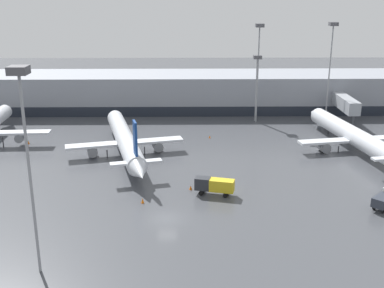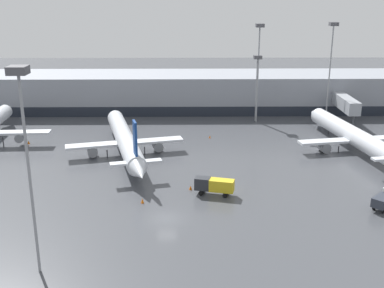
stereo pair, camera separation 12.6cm
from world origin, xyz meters
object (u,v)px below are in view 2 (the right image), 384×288
traffic_cone_3 (142,201)px  traffic_cone_4 (210,137)px  apron_light_mast_2 (23,118)px  apron_light_mast_1 (259,47)px  parked_jet_0 (355,137)px  service_truck_0 (214,185)px  traffic_cone_2 (191,188)px  apron_light_mast_0 (332,46)px  apron_light_mast_3 (257,68)px  parked_jet_1 (125,140)px  traffic_cone_0 (28,142)px

traffic_cone_3 → traffic_cone_4: 33.38m
traffic_cone_4 → apron_light_mast_2: size_ratio=0.03×
apron_light_mast_1 → parked_jet_0: bearing=-53.2°
service_truck_0 → traffic_cone_2: (-3.49, 1.93, -1.22)m
apron_light_mast_0 → apron_light_mast_1: size_ratio=1.01×
traffic_cone_3 → apron_light_mast_0: size_ratio=0.03×
apron_light_mast_2 → apron_light_mast_3: (31.75, 62.11, -4.76)m
apron_light_mast_0 → parked_jet_1: bearing=-152.0°
parked_jet_1 → apron_light_mast_0: 51.17m
apron_light_mast_0 → apron_light_mast_2: bearing=-127.9°
parked_jet_1 → traffic_cone_4: parked_jet_1 is taller
apron_light_mast_3 → traffic_cone_2: bearing=-110.9°
traffic_cone_3 → traffic_cone_4: size_ratio=1.26×
parked_jet_0 → traffic_cone_4: 28.11m
parked_jet_0 → service_truck_0: bearing=117.1°
parked_jet_1 → service_truck_0: 24.11m
parked_jet_0 → traffic_cone_3: parked_jet_0 is taller
apron_light_mast_0 → apron_light_mast_3: bearing=178.6°
parked_jet_0 → apron_light_mast_3: bearing=26.4°
apron_light_mast_0 → traffic_cone_3: bearing=-130.8°
apron_light_mast_2 → traffic_cone_3: bearing=61.1°
traffic_cone_4 → apron_light_mast_0: 34.63m
traffic_cone_3 → apron_light_mast_3: (22.21, 44.85, 11.83)m
apron_light_mast_3 → parked_jet_1: bearing=-139.2°
parked_jet_1 → traffic_cone_3: size_ratio=53.90×
apron_light_mast_0 → traffic_cone_4: bearing=-154.6°
parked_jet_1 → traffic_cone_0: (-19.89, 6.65, -2.49)m
traffic_cone_0 → apron_light_mast_2: size_ratio=0.03×
service_truck_0 → traffic_cone_4: size_ratio=10.37×
apron_light_mast_3 → apron_light_mast_1: bearing=-82.0°
parked_jet_0 → traffic_cone_4: parked_jet_0 is taller
service_truck_0 → parked_jet_0: bearing=-128.8°
traffic_cone_3 → apron_light_mast_2: bearing=-118.9°
traffic_cone_3 → apron_light_mast_0: bearing=49.2°
traffic_cone_4 → apron_light_mast_0: bearing=25.4°
parked_jet_1 → apron_light_mast_3: size_ratio=2.59×
service_truck_0 → apron_light_mast_3: (11.84, 42.05, 10.64)m
traffic_cone_3 → apron_light_mast_2: 25.77m
traffic_cone_2 → traffic_cone_4: bearing=81.1°
traffic_cone_3 → parked_jet_0: bearing=31.6°
service_truck_0 → apron_light_mast_2: size_ratio=0.27×
traffic_cone_0 → traffic_cone_4: size_ratio=1.08×
traffic_cone_2 → apron_light_mast_1: 45.45m
traffic_cone_0 → traffic_cone_2: size_ratio=0.93×
parked_jet_0 → apron_light_mast_0: size_ratio=1.77×
traffic_cone_3 → apron_light_mast_2: (-9.54, -17.26, 16.59)m
traffic_cone_4 → apron_light_mast_1: 23.73m
service_truck_0 → traffic_cone_2: size_ratio=8.98×
traffic_cone_4 → apron_light_mast_0: apron_light_mast_0 is taller
apron_light_mast_3 → traffic_cone_3: bearing=-116.3°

